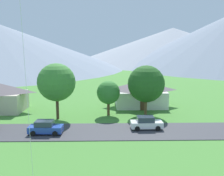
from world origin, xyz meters
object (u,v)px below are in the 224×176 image
object	(u,v)px
tree_near_left	(57,82)
parked_car_white_west_end	(146,123)
tree_left_of_center	(146,84)
house_left_center	(140,93)
parked_car_blue_mid_west	(45,127)
tree_center	(108,93)

from	to	relation	value
tree_near_left	parked_car_white_west_end	size ratio (longest dim) A/B	2.00
tree_left_of_center	parked_car_white_west_end	distance (m)	8.00
house_left_center	tree_left_of_center	xyz separation A→B (m)	(-0.03, -6.84, 2.75)
tree_near_left	parked_car_blue_mid_west	xyz separation A→B (m)	(-0.21, -6.76, -4.77)
tree_near_left	parked_car_white_west_end	world-z (taller)	tree_near_left
parked_car_white_west_end	tree_center	bearing A→B (deg)	125.53
house_left_center	tree_left_of_center	distance (m)	7.38
tree_left_of_center	tree_center	world-z (taller)	tree_left_of_center
tree_left_of_center	parked_car_blue_mid_west	xyz separation A→B (m)	(-13.94, -8.29, -4.26)
house_left_center	parked_car_white_west_end	bearing A→B (deg)	-94.18
parked_car_white_west_end	tree_left_of_center	bearing A→B (deg)	81.85
tree_near_left	house_left_center	bearing A→B (deg)	31.35
parked_car_white_west_end	parked_car_blue_mid_west	size ratio (longest dim) A/B	1.00
tree_left_of_center	tree_center	bearing A→B (deg)	177.37
house_left_center	parked_car_white_west_end	world-z (taller)	house_left_center
tree_near_left	tree_left_of_center	distance (m)	13.82
tree_near_left	tree_center	size ratio (longest dim) A/B	1.52
tree_near_left	tree_center	world-z (taller)	tree_near_left
tree_left_of_center	tree_center	size ratio (longest dim) A/B	1.44
tree_center	parked_car_white_west_end	bearing A→B (deg)	-54.47
house_left_center	parked_car_blue_mid_west	world-z (taller)	house_left_center
parked_car_white_west_end	house_left_center	bearing A→B (deg)	85.82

